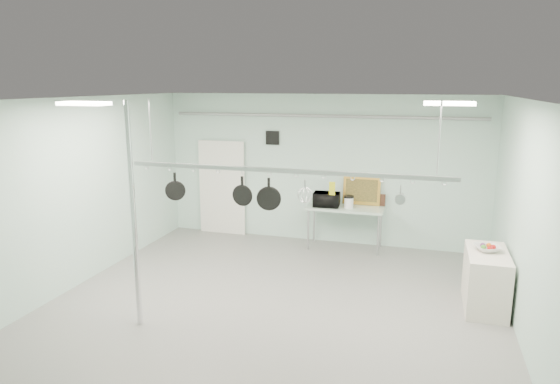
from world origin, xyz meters
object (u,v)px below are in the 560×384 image
(prep_table, at_px, (345,210))
(side_cabinet, at_px, (486,280))
(skillet_right, at_px, (269,194))
(chrome_pole, at_px, (133,217))
(pot_rack, at_px, (283,169))
(coffee_canister, at_px, (349,203))
(fruit_bowl, at_px, (487,248))
(microwave, at_px, (327,199))
(skillet_mid, at_px, (242,190))
(skillet_left, at_px, (175,186))

(prep_table, relative_size, side_cabinet, 1.33)
(prep_table, bearing_deg, skillet_right, -100.49)
(chrome_pole, xyz_separation_m, pot_rack, (1.90, 0.90, 0.63))
(side_cabinet, xyz_separation_m, coffee_canister, (-2.47, 2.11, 0.57))
(fruit_bowl, bearing_deg, microwave, 144.74)
(skillet_mid, bearing_deg, microwave, 82.27)
(skillet_right, bearing_deg, chrome_pole, -164.72)
(pot_rack, bearing_deg, skillet_mid, 180.00)
(pot_rack, height_order, skillet_mid, pot_rack)
(coffee_canister, height_order, fruit_bowl, coffee_canister)
(prep_table, xyz_separation_m, skillet_left, (-2.12, -3.30, 1.05))
(chrome_pole, distance_m, prep_table, 4.85)
(side_cabinet, distance_m, coffee_canister, 3.30)
(prep_table, relative_size, fruit_bowl, 4.25)
(microwave, relative_size, skillet_mid, 1.26)
(prep_table, bearing_deg, fruit_bowl, -40.22)
(coffee_canister, bearing_deg, skillet_left, -124.48)
(fruit_bowl, bearing_deg, skillet_mid, -162.07)
(skillet_right, bearing_deg, microwave, 73.18)
(prep_table, distance_m, skillet_right, 3.50)
(pot_rack, height_order, skillet_left, pot_rack)
(microwave, height_order, fruit_bowl, microwave)
(prep_table, distance_m, fruit_bowl, 3.33)
(fruit_bowl, bearing_deg, skillet_right, -159.91)
(microwave, bearing_deg, prep_table, -171.30)
(coffee_canister, bearing_deg, pot_rack, -98.53)
(chrome_pole, xyz_separation_m, prep_table, (2.30, 4.20, -0.77))
(coffee_canister, xyz_separation_m, skillet_mid, (-1.10, -3.21, 0.86))
(prep_table, relative_size, pot_rack, 0.33)
(chrome_pole, xyz_separation_m, coffee_canister, (2.38, 4.11, -0.58))
(chrome_pole, relative_size, fruit_bowl, 8.49)
(side_cabinet, xyz_separation_m, skillet_right, (-3.16, -1.10, 1.39))
(skillet_left, height_order, skillet_mid, same)
(prep_table, xyz_separation_m, pot_rack, (-0.40, -3.30, 1.40))
(side_cabinet, height_order, coffee_canister, coffee_canister)
(microwave, distance_m, skillet_mid, 3.38)
(pot_rack, height_order, microwave, pot_rack)
(prep_table, xyz_separation_m, skillet_right, (-0.61, -3.30, 1.01))
(side_cabinet, distance_m, microwave, 3.67)
(skillet_right, bearing_deg, pot_rack, -12.77)
(chrome_pole, relative_size, skillet_left, 7.81)
(side_cabinet, xyz_separation_m, pot_rack, (-2.95, -1.10, 1.78))
(pot_rack, xyz_separation_m, fruit_bowl, (2.94, 1.15, -1.28))
(coffee_canister, xyz_separation_m, fruit_bowl, (2.46, -2.06, -0.07))
(side_cabinet, height_order, fruit_bowl, fruit_bowl)
(side_cabinet, relative_size, skillet_left, 2.93)
(microwave, relative_size, coffee_canister, 2.43)
(chrome_pole, xyz_separation_m, skillet_right, (1.69, 0.90, 0.24))
(chrome_pole, height_order, skillet_left, chrome_pole)
(pot_rack, bearing_deg, prep_table, 83.09)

